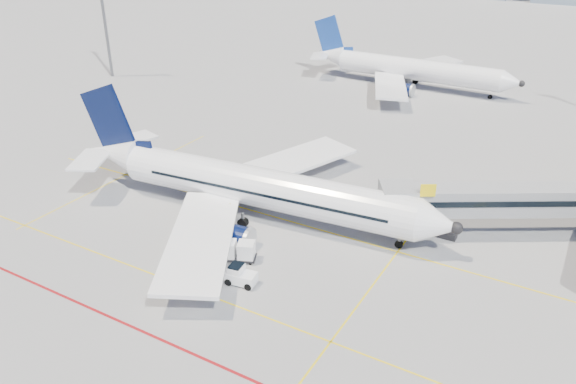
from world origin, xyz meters
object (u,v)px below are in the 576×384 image
at_px(second_aircraft, 408,69).
at_px(belt_loader, 209,207).
at_px(baggage_tug, 240,275).
at_px(main_aircraft, 248,186).
at_px(cargo_dolly, 237,250).
at_px(ramp_worker, 242,271).

bearing_deg(second_aircraft, belt_loader, -90.41).
bearing_deg(belt_loader, second_aircraft, 111.13).
bearing_deg(belt_loader, baggage_tug, -18.73).
xyz_separation_m(main_aircraft, second_aircraft, (-1.89, 54.01, 0.00)).
distance_m(cargo_dolly, belt_loader, 9.62).
xyz_separation_m(baggage_tug, belt_loader, (-9.80, 8.74, -0.23)).
distance_m(baggage_tug, belt_loader, 13.13).
bearing_deg(baggage_tug, cargo_dolly, 120.35).
distance_m(second_aircraft, cargo_dolly, 62.10).
relative_size(main_aircraft, cargo_dolly, 11.33).
relative_size(main_aircraft, belt_loader, 7.33).
xyz_separation_m(second_aircraft, ramp_worker, (7.85, -64.04, -2.39)).
bearing_deg(second_aircraft, cargo_dolly, -83.23).
xyz_separation_m(baggage_tug, cargo_dolly, (-2.23, 2.82, 0.18)).
bearing_deg(baggage_tug, ramp_worker, 96.22).
bearing_deg(ramp_worker, baggage_tug, -124.52).
height_order(second_aircraft, belt_loader, second_aircraft).
xyz_separation_m(second_aircraft, belt_loader, (-1.80, -55.87, -2.62)).
height_order(second_aircraft, baggage_tug, second_aircraft).
relative_size(belt_loader, ramp_worker, 3.42).
xyz_separation_m(main_aircraft, baggage_tug, (6.10, -10.59, -2.38)).
distance_m(main_aircraft, belt_loader, 4.89).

